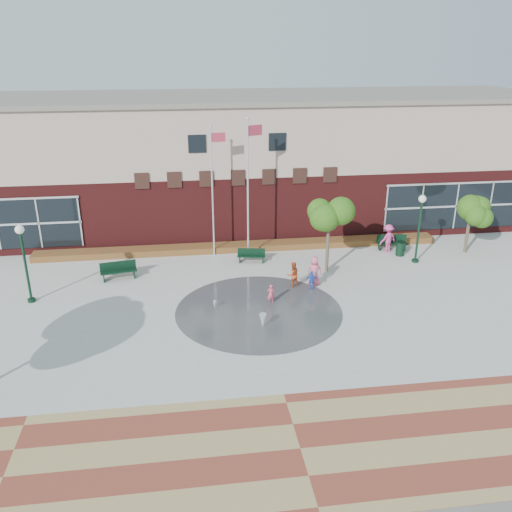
{
  "coord_description": "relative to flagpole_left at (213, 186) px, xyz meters",
  "views": [
    {
      "loc": [
        -3.42,
        -21.09,
        12.77
      ],
      "look_at": [
        0.0,
        4.0,
        2.6
      ],
      "focal_mm": 38.0,
      "sensor_mm": 36.0,
      "label": 1
    }
  ],
  "objects": [
    {
      "name": "person_bench",
      "position": [
        11.03,
        -0.89,
        -3.6
      ],
      "size": [
        1.35,
        1.07,
        1.84
      ],
      "primitive_type": "imported",
      "rotation": [
        0.0,
        0.0,
        3.52
      ],
      "color": "#D63B86",
      "rests_on": "ground"
    },
    {
      "name": "adult_red",
      "position": [
        3.95,
        -5.32,
        -3.78
      ],
      "size": [
        0.83,
        0.72,
        1.48
      ],
      "primitive_type": "imported",
      "rotation": [
        0.0,
        0.0,
        3.39
      ],
      "color": "#AE4521",
      "rests_on": "ground"
    },
    {
      "name": "tree_small_right",
      "position": [
        15.97,
        -1.69,
        -1.78
      ],
      "size": [
        2.2,
        2.2,
        3.76
      ],
      "color": "#44382B",
      "rests_on": "ground"
    },
    {
      "name": "trash_can",
      "position": [
        11.6,
        -1.67,
        -4.04
      ],
      "size": [
        0.57,
        0.57,
        0.94
      ],
      "color": "black",
      "rests_on": "ground"
    },
    {
      "name": "lamp_right",
      "position": [
        12.13,
        -2.84,
        -1.88
      ],
      "size": [
        0.45,
        0.45,
        4.26
      ],
      "color": "black",
      "rests_on": "ground"
    },
    {
      "name": "tree_mid",
      "position": [
        6.38,
        -3.4,
        -1.15
      ],
      "size": [
        2.74,
        2.74,
        4.63
      ],
      "color": "#44382B",
      "rests_on": "ground"
    },
    {
      "name": "adult_pink",
      "position": [
        5.18,
        -5.26,
        -3.67
      ],
      "size": [
        0.91,
        0.67,
        1.7
      ],
      "primitive_type": "imported",
      "rotation": [
        0.0,
        0.0,
        2.97
      ],
      "color": "#DF5B78",
      "rests_on": "ground"
    },
    {
      "name": "flagpole_left",
      "position": [
        0.0,
        0.0,
        0.0
      ],
      "size": [
        0.95,
        0.2,
        8.12
      ],
      "rotation": [
        0.0,
        0.0,
        0.12
      ],
      "color": "white",
      "rests_on": "ground"
    },
    {
      "name": "child_blue",
      "position": [
        4.9,
        -5.87,
        -3.96
      ],
      "size": [
        0.68,
        0.34,
        1.12
      ],
      "primitive_type": "imported",
      "rotation": [
        0.0,
        0.0,
        3.04
      ],
      "color": "blue",
      "rests_on": "ground"
    },
    {
      "name": "bench_left",
      "position": [
        -5.67,
        -2.98,
        -4.19
      ],
      "size": [
        2.09,
        0.92,
        1.02
      ],
      "rotation": [
        0.0,
        0.0,
        0.18
      ],
      "color": "black",
      "rests_on": "ground"
    },
    {
      "name": "library_building",
      "position": [
        1.69,
        6.56,
        0.12
      ],
      "size": [
        44.4,
        10.4,
        9.2
      ],
      "color": "#511617",
      "rests_on": "ground"
    },
    {
      "name": "plaza_concrete",
      "position": [
        1.69,
        -6.92,
        -4.52
      ],
      "size": [
        46.0,
        18.0,
        0.01
      ],
      "primitive_type": "cube",
      "color": "#A8A8A0",
      "rests_on": "ground"
    },
    {
      "name": "ground",
      "position": [
        1.69,
        -10.92,
        -4.52
      ],
      "size": [
        120.0,
        120.0,
        0.0
      ],
      "primitive_type": "plane",
      "color": "#666056",
      "rests_on": "ground"
    },
    {
      "name": "flower_bed",
      "position": [
        1.69,
        0.68,
        -4.52
      ],
      "size": [
        26.0,
        1.2,
        0.4
      ],
      "primitive_type": "cube",
      "color": "#A4241B",
      "rests_on": "ground"
    },
    {
      "name": "paver_band",
      "position": [
        1.69,
        -17.92,
        -4.52
      ],
      "size": [
        46.0,
        6.0,
        0.01
      ],
      "primitive_type": "cube",
      "color": "brown",
      "rests_on": "ground"
    },
    {
      "name": "lamp_left",
      "position": [
        -9.93,
        -5.29,
        -1.9
      ],
      "size": [
        0.45,
        0.45,
        4.22
      ],
      "color": "black",
      "rests_on": "ground"
    },
    {
      "name": "bench_right",
      "position": [
        11.45,
        -0.61,
        -4.21
      ],
      "size": [
        1.99,
        0.82,
        0.97
      ],
      "rotation": [
        0.0,
        0.0,
        -0.15
      ],
      "color": "black",
      "rests_on": "ground"
    },
    {
      "name": "water_jet_b",
      "position": [
        -0.5,
        -7.36,
        -4.52
      ],
      "size": [
        0.18,
        0.18,
        0.4
      ],
      "primitive_type": "cone",
      "rotation": [
        3.14,
        0.0,
        0.0
      ],
      "color": "white",
      "rests_on": "ground"
    },
    {
      "name": "water_jet_a",
      "position": [
        1.63,
        -9.68,
        -4.52
      ],
      "size": [
        0.37,
        0.37,
        0.71
      ],
      "primitive_type": "cone",
      "rotation": [
        3.14,
        0.0,
        0.0
      ],
      "color": "white",
      "rests_on": "ground"
    },
    {
      "name": "bench_mid",
      "position": [
        2.13,
        -1.5,
        -4.25
      ],
      "size": [
        1.75,
        0.76,
        0.85
      ],
      "rotation": [
        0.0,
        0.0,
        -0.18
      ],
      "color": "black",
      "rests_on": "ground"
    },
    {
      "name": "flagpole_right",
      "position": [
        2.06,
        -0.93,
        0.34
      ],
      "size": [
        0.99,
        0.51,
        8.69
      ],
      "rotation": [
        0.0,
        0.0,
        0.43
      ],
      "color": "white",
      "rests_on": "ground"
    },
    {
      "name": "child_splash",
      "position": [
        2.43,
        -7.15,
        -3.99
      ],
      "size": [
        0.41,
        0.29,
        1.07
      ],
      "primitive_type": "imported",
      "rotation": [
        0.0,
        0.0,
        3.22
      ],
      "color": "#E14562",
      "rests_on": "ground"
    },
    {
      "name": "splash_pad",
      "position": [
        1.69,
        -7.92,
        -4.52
      ],
      "size": [
        8.4,
        8.4,
        0.01
      ],
      "primitive_type": "cylinder",
      "color": "#383A3D",
      "rests_on": "ground"
    }
  ]
}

